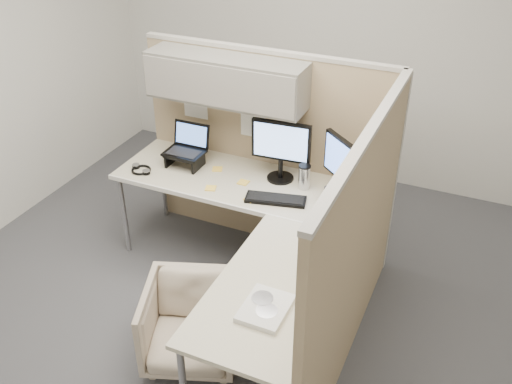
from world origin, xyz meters
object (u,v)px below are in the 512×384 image
at_px(monitor_left, 281,146).
at_px(keyboard, 276,199).
at_px(desk, 252,222).
at_px(office_chair, 191,320).

bearing_deg(monitor_left, keyboard, -78.54).
bearing_deg(keyboard, desk, -118.65).
relative_size(monitor_left, keyboard, 1.09).
height_order(office_chair, keyboard, keyboard).
height_order(desk, office_chair, desk).
relative_size(desk, monitor_left, 4.29).
distance_m(office_chair, monitor_left, 1.39).
bearing_deg(office_chair, desk, 58.19).
xyz_separation_m(monitor_left, keyboard, (0.08, -0.30, -0.26)).
relative_size(office_chair, keyboard, 1.40).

